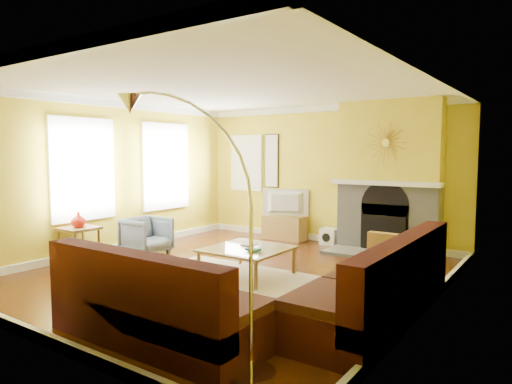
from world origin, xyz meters
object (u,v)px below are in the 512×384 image
Objects in this scene: coffee_table at (247,262)px; sectional_sofa at (271,269)px; media_console at (285,228)px; arc_lamp at (191,227)px; armchair at (147,236)px; side_table at (79,245)px.

sectional_sofa is at bearing -42.38° from coffee_table.
arc_lamp reaches higher than media_console.
armchair is at bearing 143.21° from arc_lamp.
coffee_table is at bearing -94.69° from armchair.
media_console is at bearing 110.48° from coffee_table.
media_console reaches higher than coffee_table.
coffee_table is at bearing 115.38° from arc_lamp.
media_console is 1.50× the size of side_table.
armchair is (-3.32, 1.10, -0.13)m from sectional_sofa.
coffee_table is 1.85× the size of side_table.
media_console is at bearing -27.19° from armchair.
side_table is 0.25× the size of arc_lamp.
side_table is (-1.67, -3.62, 0.05)m from media_console.
media_console is at bearing 112.81° from arc_lamp.
armchair is at bearing 71.45° from side_table.
armchair is at bearing -117.19° from media_console.
armchair reaches higher than side_table.
sectional_sofa is at bearing 95.27° from arc_lamp.
coffee_table is 1.23× the size of media_console.
side_table is (-0.36, -1.08, -0.03)m from armchair.
coffee_table is (-1.00, 0.91, -0.24)m from sectional_sofa.
armchair is at bearing 175.31° from coffee_table.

